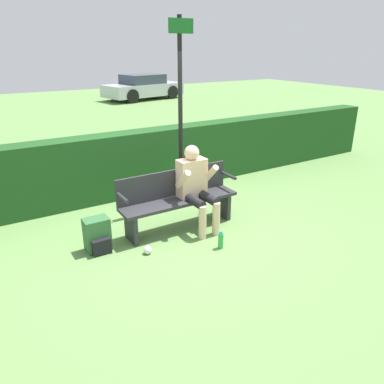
# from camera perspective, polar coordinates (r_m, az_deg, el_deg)

# --- Properties ---
(ground_plane) EXTENTS (40.00, 40.00, 0.00)m
(ground_plane) POSITION_cam_1_polar(r_m,az_deg,el_deg) (5.70, -1.82, -5.48)
(ground_plane) COLOR #668E4C
(hedge_back) EXTENTS (12.00, 0.43, 1.16)m
(hedge_back) POSITION_cam_1_polar(r_m,az_deg,el_deg) (6.91, -8.90, 4.33)
(hedge_back) COLOR #1E4C1E
(hedge_back) RESTS_ON ground
(park_bench) EXTENTS (1.81, 0.40, 0.87)m
(park_bench) POSITION_cam_1_polar(r_m,az_deg,el_deg) (5.55, -2.19, -0.91)
(park_bench) COLOR #2D2D33
(park_bench) RESTS_ON ground
(person_seated) EXTENTS (0.56, 0.65, 1.24)m
(person_seated) POSITION_cam_1_polar(r_m,az_deg,el_deg) (5.48, 0.55, 1.28)
(person_seated) COLOR beige
(person_seated) RESTS_ON ground
(backpack) EXTENTS (0.33, 0.31, 0.46)m
(backpack) POSITION_cam_1_polar(r_m,az_deg,el_deg) (5.17, -14.19, -6.45)
(backpack) COLOR #336638
(backpack) RESTS_ON ground
(water_bottle) EXTENTS (0.07, 0.07, 0.25)m
(water_bottle) POSITION_cam_1_polar(r_m,az_deg,el_deg) (5.12, 4.40, -7.35)
(water_bottle) COLOR green
(water_bottle) RESTS_ON ground
(signpost) EXTENTS (0.41, 0.09, 3.00)m
(signpost) POSITION_cam_1_polar(r_m,az_deg,el_deg) (6.04, -1.76, 12.71)
(signpost) COLOR black
(signpost) RESTS_ON ground
(parked_car) EXTENTS (4.25, 2.49, 1.24)m
(parked_car) POSITION_cam_1_polar(r_m,az_deg,el_deg) (20.03, -7.47, 15.55)
(parked_car) COLOR #B7BCC6
(parked_car) RESTS_ON ground
(litter_crumple) EXTENTS (0.11, 0.11, 0.11)m
(litter_crumple) POSITION_cam_1_polar(r_m,az_deg,el_deg) (5.04, -6.76, -8.77)
(litter_crumple) COLOR silver
(litter_crumple) RESTS_ON ground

